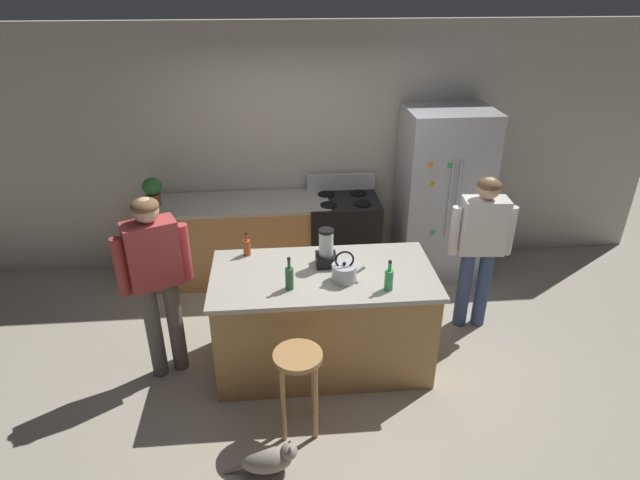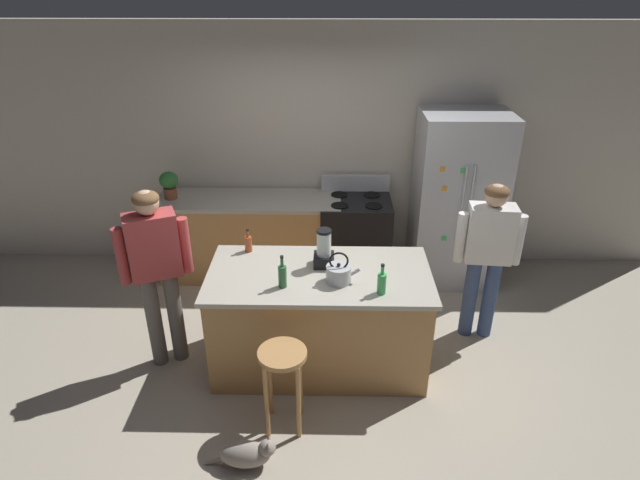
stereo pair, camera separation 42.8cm
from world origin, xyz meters
The scene contains 16 objects.
ground_plane centered at (0.00, 0.00, 0.00)m, with size 14.00×14.00×0.00m, color #B2A893.
back_wall centered at (0.00, 1.95, 1.35)m, with size 8.00×0.10×2.70m, color beige.
kitchen_island centered at (0.00, 0.00, 0.46)m, with size 1.85×0.94×0.92m.
back_counter_run centered at (-0.80, 1.55, 0.46)m, with size 2.00×0.64×0.92m.
refrigerator centered at (1.44, 1.50, 0.94)m, with size 0.90×0.73×1.88m.
stove_range centered at (0.37, 1.52, 0.47)m, with size 0.76×0.65×1.10m.
person_by_island_left centered at (-1.34, 0.00, 1.00)m, with size 0.58×0.36×1.64m.
person_by_sink_right centered at (1.49, 0.44, 0.93)m, with size 0.60×0.25×1.54m.
bar_stool centered at (-0.25, -0.75, 0.55)m, with size 0.36×0.36×0.71m.
cat centered at (-0.48, -1.13, 0.11)m, with size 0.52×0.18×0.26m.
potted_plant centered at (-1.65, 1.55, 1.09)m, with size 0.20×0.20×0.30m.
blender_appliance centered at (0.04, 0.13, 1.06)m, with size 0.17×0.17×0.33m.
bottle_soda centered at (0.48, -0.29, 1.01)m, with size 0.07×0.07×0.26m.
bottle_cooking_sauce centered at (-0.63, 0.37, 1.00)m, with size 0.06×0.06×0.22m.
bottle_olive_oil centered at (-0.28, -0.21, 1.02)m, with size 0.07×0.07×0.28m.
tea_kettle centered at (0.16, -0.13, 1.00)m, with size 0.28×0.20×0.27m.
Camera 2 is at (0.08, -3.71, 3.15)m, focal length 29.55 mm.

